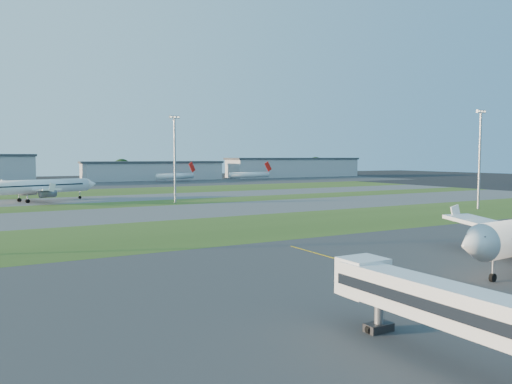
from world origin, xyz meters
TOP-DOWN VIEW (x-y plane):
  - ground at (0.00, 0.00)m, footprint 700.00×700.00m
  - apron_near at (0.00, 0.00)m, footprint 300.00×70.00m
  - grass_strip_a at (0.00, 52.00)m, footprint 300.00×34.00m
  - taxiway_a at (0.00, 85.00)m, footprint 300.00×32.00m
  - grass_strip_b at (0.00, 110.00)m, footprint 300.00×18.00m
  - taxiway_b at (0.00, 132.00)m, footprint 300.00×26.00m
  - grass_strip_c at (0.00, 165.00)m, footprint 300.00×40.00m
  - apron_far at (0.00, 225.00)m, footprint 400.00×80.00m
  - yellow_line at (5.00, 0.00)m, footprint 0.25×60.00m
  - jet_bridge at (-9.81, -15.24)m, footprint 4.20×26.90m
  - airliner_taxiing at (-21.23, 131.97)m, footprint 39.67×33.50m
  - mini_jet_near at (58.25, 225.93)m, footprint 26.98×13.15m
  - mini_jet_far at (103.95, 225.09)m, footprint 28.62×3.86m
  - light_mast_centre at (15.00, 108.00)m, footprint 3.20×0.70m
  - light_mast_east at (78.00, 52.00)m, footprint 3.20×0.70m
  - hangar_east at (55.00, 255.00)m, footprint 81.60×23.00m
  - hangar_far_east at (155.00, 255.00)m, footprint 96.90×23.00m
  - tree_mid_west at (-20.00, 266.00)m, footprint 9.90×9.90m
  - tree_mid_east at (40.00, 269.00)m, footprint 11.55×11.55m
  - tree_east at (115.00, 267.00)m, footprint 10.45×10.45m
  - tree_far_east at (185.00, 271.00)m, footprint 12.65×12.65m

SIDE VIEW (x-z plane):
  - ground at x=0.00m, z-range 0.00..0.00m
  - yellow_line at x=5.00m, z-range -0.01..0.01m
  - apron_near at x=0.00m, z-range 0.00..0.01m
  - grass_strip_a at x=0.00m, z-range 0.00..0.01m
  - taxiway_a at x=0.00m, z-range 0.00..0.01m
  - grass_strip_b at x=0.00m, z-range 0.00..0.01m
  - taxiway_b at x=0.00m, z-range 0.00..0.01m
  - grass_strip_c at x=0.00m, z-range 0.00..0.01m
  - apron_far at x=0.00m, z-range 0.00..0.01m
  - mini_jet_near at x=58.25m, z-range -1.46..8.02m
  - mini_jet_far at x=103.95m, z-range -1.46..8.02m
  - jet_bridge at x=-9.81m, z-range 0.91..7.11m
  - airliner_taxiing at x=-21.23m, z-range -1.92..10.95m
  - hangar_east at x=55.00m, z-range 0.04..11.24m
  - tree_mid_west at x=-20.00m, z-range 0.44..11.24m
  - tree_east at x=115.00m, z-range 0.46..11.86m
  - hangar_far_east at x=155.00m, z-range 0.04..13.24m
  - tree_mid_east at x=40.00m, z-range 0.51..13.11m
  - tree_far_east at x=185.00m, z-range 0.56..14.36m
  - light_mast_centre at x=15.00m, z-range 1.91..27.71m
  - light_mast_east at x=78.00m, z-range 1.91..27.71m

